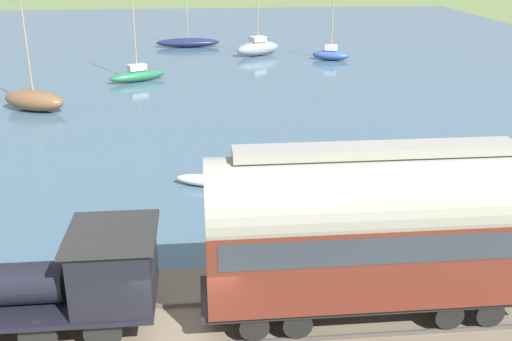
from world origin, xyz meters
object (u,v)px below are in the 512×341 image
object	(u,v)px
passenger_coach	(370,225)
sailboat_green	(137,74)
sailboat_gray	(258,48)
rowboat_off_pier	(207,181)
steam_locomotive	(68,277)
rowboat_near_shore	(442,165)
sailboat_blue	(331,54)
sailboat_navy	(188,42)
sailboat_brown	(34,100)

from	to	relation	value
passenger_coach	sailboat_green	world-z (taller)	sailboat_green
sailboat_gray	sailboat_green	distance (m)	14.12
passenger_coach	rowboat_off_pier	world-z (taller)	passenger_coach
steam_locomotive	rowboat_near_shore	size ratio (longest dim) A/B	3.16
sailboat_blue	rowboat_near_shore	size ratio (longest dim) A/B	2.93
sailboat_gray	sailboat_navy	size ratio (longest dim) A/B	0.86
steam_locomotive	sailboat_blue	xyz separation A→B (m)	(38.65, -15.10, -1.51)
sailboat_navy	rowboat_near_shore	world-z (taller)	sailboat_navy
passenger_coach	sailboat_gray	world-z (taller)	sailboat_gray
passenger_coach	rowboat_near_shore	size ratio (longest dim) A/B	4.48
rowboat_off_pier	sailboat_brown	bearing A→B (deg)	57.36
sailboat_brown	rowboat_near_shore	bearing A→B (deg)	-94.25
rowboat_off_pier	passenger_coach	bearing A→B (deg)	-139.58
steam_locomotive	sailboat_gray	xyz separation A→B (m)	(41.48, -8.91, -1.33)
passenger_coach	rowboat_near_shore	world-z (taller)	passenger_coach
sailboat_navy	rowboat_off_pier	bearing A→B (deg)	-178.97
passenger_coach	sailboat_brown	bearing A→B (deg)	31.08
steam_locomotive	sailboat_gray	world-z (taller)	sailboat_gray
sailboat_gray	rowboat_off_pier	size ratio (longest dim) A/B	2.02
steam_locomotive	sailboat_brown	distance (m)	24.82
passenger_coach	sailboat_blue	xyz separation A→B (m)	(38.65, -7.47, -2.59)
sailboat_navy	sailboat_blue	bearing A→B (deg)	-123.77
sailboat_navy	rowboat_off_pier	distance (m)	36.34
steam_locomotive	rowboat_off_pier	distance (m)	11.26
sailboat_gray	sailboat_navy	bearing A→B (deg)	20.40
sailboat_gray	sailboat_brown	xyz separation A→B (m)	(-17.63, 15.65, -0.03)
passenger_coach	sailboat_navy	distance (m)	47.20
rowboat_near_shore	sailboat_navy	bearing A→B (deg)	63.95
steam_locomotive	sailboat_brown	xyz separation A→B (m)	(23.85, 6.75, -1.36)
sailboat_gray	sailboat_navy	xyz separation A→B (m)	(5.36, 6.41, -0.25)
sailboat_navy	sailboat_gray	bearing A→B (deg)	-130.62
sailboat_gray	sailboat_blue	distance (m)	6.81
sailboat_navy	rowboat_off_pier	world-z (taller)	sailboat_navy
rowboat_near_shore	sailboat_gray	bearing A→B (deg)	55.73
sailboat_gray	sailboat_green	bearing A→B (deg)	105.09
sailboat_green	passenger_coach	bearing A→B (deg)	166.75
sailboat_gray	rowboat_near_shore	bearing A→B (deg)	160.58
sailboat_gray	sailboat_green	world-z (taller)	sailboat_green
passenger_coach	sailboat_green	size ratio (longest dim) A/B	1.04
sailboat_navy	sailboat_green	xyz separation A→B (m)	(-15.31, 3.61, 0.09)
passenger_coach	sailboat_navy	xyz separation A→B (m)	(46.84, 5.13, -2.65)
sailboat_gray	sailboat_blue	bearing A→B (deg)	-144.35
passenger_coach	sailboat_navy	world-z (taller)	sailboat_navy
sailboat_brown	rowboat_off_pier	world-z (taller)	sailboat_brown
sailboat_blue	passenger_coach	bearing A→B (deg)	-168.85
steam_locomotive	rowboat_near_shore	xyz separation A→B (m)	(11.35, -14.38, -1.78)
sailboat_green	rowboat_near_shore	xyz separation A→B (m)	(-20.18, -15.50, -0.30)
sailboat_navy	rowboat_near_shore	distance (m)	37.42
sailboat_blue	sailboat_green	bearing A→B (deg)	135.78
sailboat_navy	sailboat_green	world-z (taller)	sailboat_green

